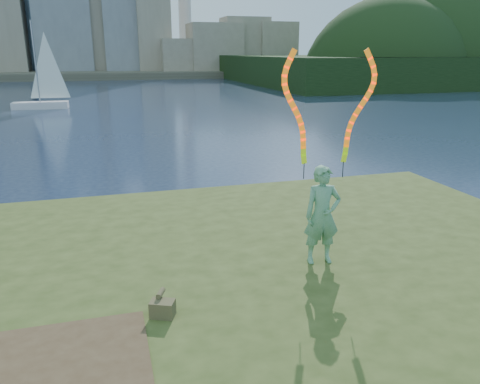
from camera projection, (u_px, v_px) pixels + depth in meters
name	position (u px, v px, depth m)	size (l,w,h in m)	color
ground	(169.00, 299.00, 9.18)	(320.00, 320.00, 0.00)	#1A2741
grassy_knoll	(189.00, 354.00, 6.97)	(20.00, 18.00, 0.80)	#354418
far_shore	(106.00, 72.00, 96.42)	(320.00, 40.00, 1.20)	#4C4738
wooded_hill	(469.00, 79.00, 80.07)	(78.00, 50.00, 63.00)	black
woman_with_ribbons	(323.00, 192.00, 8.60)	(2.14, 0.52, 4.23)	#167539
canvas_bag	(162.00, 307.00, 7.08)	(0.43, 0.48, 0.34)	#444223
sailboat	(42.00, 94.00, 39.36)	(4.73, 1.58, 7.15)	silver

